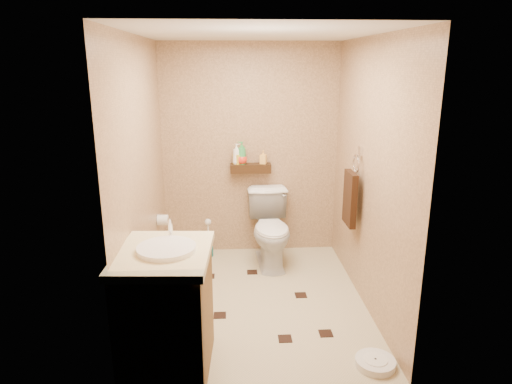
{
  "coord_description": "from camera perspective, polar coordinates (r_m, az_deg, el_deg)",
  "views": [
    {
      "loc": [
        -0.24,
        -3.87,
        2.18
      ],
      "look_at": [
        0.01,
        0.25,
        1.0
      ],
      "focal_mm": 32.0,
      "sensor_mm": 36.0,
      "label": 1
    }
  ],
  "objects": [
    {
      "name": "ceiling",
      "position": [
        3.88,
        0.12,
        19.21
      ],
      "size": [
        2.0,
        2.5,
        0.02
      ],
      "primitive_type": "cube",
      "color": "silver",
      "rests_on": "wall_back"
    },
    {
      "name": "bathroom_scale",
      "position": [
        3.72,
        14.68,
        -19.93
      ],
      "size": [
        0.33,
        0.33,
        0.06
      ],
      "rotation": [
        0.0,
        0.0,
        -0.11
      ],
      "color": "white",
      "rests_on": "ground"
    },
    {
      "name": "wall_shelf",
      "position": [
        5.18,
        -0.68,
        2.99
      ],
      "size": [
        0.46,
        0.14,
        0.1
      ],
      "primitive_type": "cube",
      "color": "#351D0E",
      "rests_on": "wall_back"
    },
    {
      "name": "towel_ring",
      "position": [
        4.45,
        11.73,
        -0.49
      ],
      "size": [
        0.12,
        0.3,
        0.76
      ],
      "color": "silver",
      "rests_on": "wall_right"
    },
    {
      "name": "wall_right",
      "position": [
        4.18,
        13.94,
        1.92
      ],
      "size": [
        0.04,
        2.5,
        2.4
      ],
      "primitive_type": "cube",
      "color": "tan",
      "rests_on": "ground"
    },
    {
      "name": "wall_front",
      "position": [
        2.81,
        1.68,
        -4.47
      ],
      "size": [
        2.0,
        0.04,
        2.4
      ],
      "primitive_type": "cube",
      "color": "tan",
      "rests_on": "ground"
    },
    {
      "name": "bottle_b",
      "position": [
        5.14,
        -2.34,
        4.44
      ],
      "size": [
        0.11,
        0.11,
        0.17
      ],
      "primitive_type": "imported",
      "rotation": [
        0.0,
        0.0,
        5.49
      ],
      "color": "gold",
      "rests_on": "wall_shelf"
    },
    {
      "name": "vanity",
      "position": [
        3.41,
        -11.07,
        -14.25
      ],
      "size": [
        0.67,
        0.8,
        1.08
      ],
      "rotation": [
        0.0,
        0.0,
        -0.06
      ],
      "color": "brown",
      "rests_on": "ground"
    },
    {
      "name": "bottle_d",
      "position": [
        5.14,
        -1.78,
        4.92
      ],
      "size": [
        0.12,
        0.12,
        0.26
      ],
      "primitive_type": "imported",
      "rotation": [
        0.0,
        0.0,
        4.9
      ],
      "color": "green",
      "rests_on": "wall_shelf"
    },
    {
      "name": "wall_left",
      "position": [
        4.06,
        -14.12,
        1.51
      ],
      "size": [
        0.04,
        2.5,
        2.4
      ],
      "primitive_type": "cube",
      "color": "tan",
      "rests_on": "ground"
    },
    {
      "name": "floor_accents",
      "position": [
        4.41,
        0.88,
        -13.62
      ],
      "size": [
        1.12,
        1.35,
        0.01
      ],
      "color": "black",
      "rests_on": "ground"
    },
    {
      "name": "toilet",
      "position": [
        5.04,
        1.89,
        -4.67
      ],
      "size": [
        0.49,
        0.82,
        0.81
      ],
      "primitive_type": "imported",
      "rotation": [
        0.0,
        0.0,
        0.05
      ],
      "color": "white",
      "rests_on": "ground"
    },
    {
      "name": "bottle_e",
      "position": [
        5.16,
        0.9,
        4.39
      ],
      "size": [
        0.09,
        0.09,
        0.15
      ],
      "primitive_type": "imported",
      "rotation": [
        0.0,
        0.0,
        2.85
      ],
      "color": "#F8BA52",
      "rests_on": "wall_shelf"
    },
    {
      "name": "toilet_brush",
      "position": [
        5.34,
        -5.95,
        -6.36
      ],
      "size": [
        0.1,
        0.1,
        0.46
      ],
      "color": "#186161",
      "rests_on": "ground"
    },
    {
      "name": "toilet_paper",
      "position": [
        4.84,
        -11.58,
        -3.44
      ],
      "size": [
        0.12,
        0.11,
        0.12
      ],
      "color": "white",
      "rests_on": "wall_left"
    },
    {
      "name": "bottle_a",
      "position": [
        5.14,
        -2.45,
        4.78
      ],
      "size": [
        0.1,
        0.1,
        0.23
      ],
      "primitive_type": "imported",
      "rotation": [
        0.0,
        0.0,
        1.5
      ],
      "color": "white",
      "rests_on": "wall_shelf"
    },
    {
      "name": "wall_back",
      "position": [
        5.22,
        -0.73,
        5.12
      ],
      "size": [
        2.0,
        0.04,
        2.4
      ],
      "primitive_type": "cube",
      "color": "tan",
      "rests_on": "ground"
    },
    {
      "name": "bottle_c",
      "position": [
        5.14,
        -1.79,
        4.36
      ],
      "size": [
        0.13,
        0.13,
        0.16
      ],
      "primitive_type": "imported",
      "rotation": [
        0.0,
        0.0,
        0.11
      ],
      "color": "red",
      "rests_on": "wall_shelf"
    },
    {
      "name": "ground",
      "position": [
        4.45,
        0.1,
        -13.41
      ],
      "size": [
        2.5,
        2.5,
        0.0
      ],
      "primitive_type": "plane",
      "color": "#C4B98F",
      "rests_on": "ground"
    }
  ]
}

